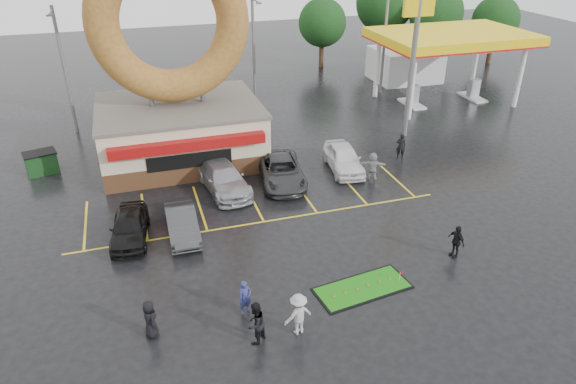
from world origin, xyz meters
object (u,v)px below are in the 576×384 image
object	(u,v)px
gas_station	(430,51)
streetlight_right	(385,39)
streetlight_mid	(254,51)
car_grey	(281,171)
person_cameraman	(456,241)
dumpster	(42,163)
streetlight_left	(64,68)
car_black	(129,226)
car_white	(344,158)
person_blue	(245,297)
shell_sign	(416,32)
car_dgrey	(182,222)
donut_shop	(177,92)
putting_green	(362,288)
car_silver	(224,178)

from	to	relation	value
gas_station	streetlight_right	xyz separation A→B (m)	(-4.00, 0.98, 1.08)
streetlight_mid	car_grey	size ratio (longest dim) A/B	1.67
person_cameraman	dumpster	bearing A→B (deg)	-139.32
streetlight_left	car_black	xyz separation A→B (m)	(3.24, -16.08, -4.06)
car_black	car_white	distance (m)	13.86
gas_station	person_blue	size ratio (longest dim) A/B	8.95
shell_sign	person_blue	bearing A→B (deg)	-135.70
car_dgrey	streetlight_right	bearing A→B (deg)	42.58
streetlight_left	streetlight_right	size ratio (longest dim) A/B	1.00
car_black	person_blue	distance (m)	8.16
car_grey	gas_station	bearing A→B (deg)	44.89
streetlight_right	car_white	world-z (taller)	streetlight_right
donut_shop	streetlight_mid	bearing A→B (deg)	48.62
shell_sign	streetlight_right	size ratio (longest dim) A/B	1.18
person_blue	dumpster	xyz separation A→B (m)	(-9.19, 16.39, -0.11)
car_grey	putting_green	bearing A→B (deg)	-79.76
streetlight_left	car_silver	xyz separation A→B (m)	(8.70, -12.35, -4.01)
gas_station	car_dgrey	size ratio (longest dim) A/B	3.24
shell_sign	dumpster	xyz separation A→B (m)	(-24.70, 1.25, -6.73)
donut_shop	person_blue	world-z (taller)	donut_shop
car_grey	car_dgrey	bearing A→B (deg)	-140.06
car_grey	streetlight_left	bearing A→B (deg)	142.50
gas_station	car_grey	size ratio (longest dim) A/B	2.53
dumpster	gas_station	bearing A→B (deg)	-0.91
shell_sign	putting_green	distance (m)	19.80
gas_station	streetlight_left	xyz separation A→B (m)	(-30.00, -1.02, 1.08)
car_white	donut_shop	bearing A→B (deg)	159.80
donut_shop	streetlight_mid	xyz separation A→B (m)	(7.00, 7.95, 0.32)
streetlight_mid	car_grey	world-z (taller)	streetlight_mid
gas_station	dumpster	world-z (taller)	gas_station
streetlight_right	car_white	bearing A→B (deg)	-124.43
car_black	putting_green	world-z (taller)	car_black
person_cameraman	donut_shop	bearing A→B (deg)	-155.46
person_cameraman	dumpster	distance (m)	24.94
gas_station	dumpster	size ratio (longest dim) A/B	7.58
car_white	person_cameraman	bearing A→B (deg)	-74.89
car_dgrey	gas_station	bearing A→B (deg)	36.01
streetlight_left	putting_green	bearing A→B (deg)	-61.30
car_grey	person_blue	world-z (taller)	person_blue
dumpster	donut_shop	bearing A→B (deg)	-16.39
streetlight_mid	car_silver	distance (m)	14.91
streetlight_left	car_grey	bearing A→B (deg)	-45.39
donut_shop	car_silver	world-z (taller)	donut_shop
car_silver	car_white	world-z (taller)	car_white
streetlight_right	person_blue	distance (m)	31.42
car_grey	dumpster	size ratio (longest dim) A/B	2.99
car_black	car_grey	bearing A→B (deg)	29.55
donut_shop	dumpster	bearing A→B (deg)	178.16
car_dgrey	streetlight_left	bearing A→B (deg)	109.63
car_dgrey	car_white	distance (m)	11.60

